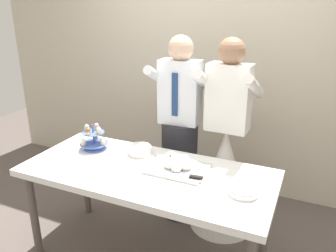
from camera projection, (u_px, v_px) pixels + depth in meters
rear_wall at (211, 50)px, 3.40m from camera, size 5.20×0.10×2.90m
dessert_table at (147, 179)px, 2.45m from camera, size 1.80×0.80×0.78m
cupcake_stand at (94, 139)px, 2.75m from camera, size 0.23×0.23×0.21m
main_cake_tray at (177, 165)px, 2.41m from camera, size 0.44×0.31×0.12m
plate_stack at (244, 190)px, 2.12m from camera, size 0.20×0.20×0.04m
round_cake at (140, 151)px, 2.65m from camera, size 0.24×0.24×0.08m
person_groom at (180, 141)px, 3.01m from camera, size 0.48×0.51×1.66m
person_bride at (224, 166)px, 2.90m from camera, size 0.56×0.56×1.66m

